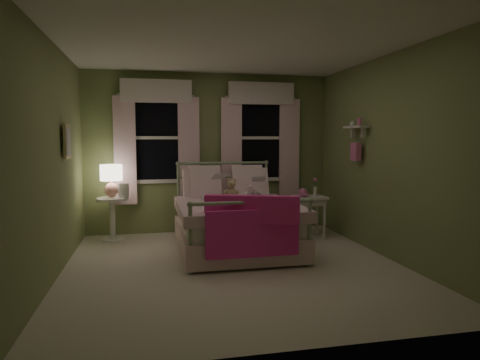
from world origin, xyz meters
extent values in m
plane|color=silver|center=(0.00, 0.00, 0.00)|extent=(4.20, 4.20, 0.00)
plane|color=white|center=(0.00, 0.00, 2.60)|extent=(4.20, 4.20, 0.00)
plane|color=#82965A|center=(0.00, 2.10, 1.30)|extent=(4.00, 0.00, 4.00)
plane|color=#82965A|center=(0.00, -2.10, 1.30)|extent=(4.00, 0.00, 4.00)
plane|color=#82965A|center=(-2.00, 0.00, 1.30)|extent=(0.00, 4.20, 4.20)
plane|color=#82965A|center=(2.00, 0.00, 1.30)|extent=(0.00, 4.20, 4.20)
cube|color=white|center=(0.17, 0.80, 0.42)|extent=(1.44, 1.94, 0.26)
cube|color=white|center=(0.17, 0.80, 0.18)|extent=(1.54, 2.02, 0.30)
cube|color=white|center=(0.17, 0.65, 0.60)|extent=(1.58, 1.75, 0.14)
cylinder|color=#9EB793|center=(-0.52, 0.80, 0.30)|extent=(0.04, 1.90, 0.04)
cylinder|color=#9EB793|center=(0.86, 0.80, 0.30)|extent=(0.04, 1.90, 0.04)
cylinder|color=#9EB793|center=(-0.54, 1.77, 0.57)|extent=(0.04, 0.04, 1.15)
cylinder|color=#9EB793|center=(0.88, 1.77, 0.57)|extent=(0.04, 0.04, 1.15)
sphere|color=#9EB793|center=(-0.54, 1.77, 1.15)|extent=(0.07, 0.07, 0.07)
sphere|color=#9EB793|center=(0.88, 1.77, 1.15)|extent=(0.07, 0.07, 0.07)
cylinder|color=#9EB793|center=(0.17, 1.77, 1.15)|extent=(1.42, 0.04, 0.04)
cylinder|color=#9EB793|center=(0.17, 1.77, 0.93)|extent=(1.38, 0.03, 0.03)
cylinder|color=#9EB793|center=(-0.54, -0.17, 0.40)|extent=(0.04, 0.04, 0.80)
cylinder|color=#9EB793|center=(0.88, -0.17, 0.40)|extent=(0.04, 0.04, 0.80)
sphere|color=#9EB793|center=(-0.54, -0.17, 0.80)|extent=(0.07, 0.07, 0.07)
sphere|color=#9EB793|center=(0.88, -0.17, 0.80)|extent=(0.07, 0.07, 0.07)
cylinder|color=#9EB793|center=(0.17, -0.17, 0.80)|extent=(1.42, 0.04, 0.04)
cube|color=white|center=(-0.21, 1.50, 0.80)|extent=(0.55, 0.32, 0.57)
cube|color=white|center=(0.55, 1.50, 0.80)|extent=(0.55, 0.32, 0.57)
cube|color=white|center=(-0.16, 1.50, 0.88)|extent=(0.48, 0.30, 0.51)
cube|color=white|center=(0.50, 1.50, 0.88)|extent=(0.48, 0.30, 0.51)
cube|color=#F12F94|center=(0.17, -0.17, 0.72)|extent=(1.07, 0.47, 0.32)
cube|color=#FD31A8|center=(0.17, -0.24, 0.45)|extent=(1.10, 0.06, 0.55)
imported|color=#F7D1DD|center=(-0.11, 1.25, 0.97)|extent=(0.32, 0.24, 0.80)
imported|color=#F7D1DD|center=(0.45, 1.25, 0.95)|extent=(0.40, 0.32, 0.75)
imported|color=beige|center=(-0.11, 1.00, 0.96)|extent=(0.21, 0.14, 0.26)
imported|color=beige|center=(0.45, 1.00, 0.92)|extent=(0.22, 0.15, 0.26)
sphere|color=tan|center=(0.17, 1.10, 0.75)|extent=(0.17, 0.17, 0.17)
sphere|color=tan|center=(0.17, 1.08, 0.89)|extent=(0.13, 0.13, 0.13)
sphere|color=tan|center=(0.12, 1.08, 0.95)|extent=(0.05, 0.05, 0.05)
sphere|color=tan|center=(0.21, 1.08, 0.95)|extent=(0.05, 0.05, 0.05)
sphere|color=tan|center=(0.09, 1.07, 0.77)|extent=(0.07, 0.07, 0.07)
sphere|color=tan|center=(0.25, 1.07, 0.77)|extent=(0.07, 0.07, 0.07)
sphere|color=#8C6B51|center=(0.17, 1.02, 0.89)|extent=(0.04, 0.04, 0.04)
cylinder|color=white|center=(-1.54, 1.72, 0.63)|extent=(0.46, 0.46, 0.04)
cylinder|color=white|center=(-1.54, 1.72, 0.32)|extent=(0.08, 0.08, 0.60)
cylinder|color=white|center=(-1.54, 1.72, 0.01)|extent=(0.34, 0.34, 0.03)
sphere|color=#DD9382|center=(-1.54, 1.72, 0.77)|extent=(0.22, 0.22, 0.22)
cylinder|color=pink|center=(-1.54, 1.72, 0.89)|extent=(0.03, 0.03, 0.13)
cylinder|color=#FFEAC6|center=(-1.54, 1.72, 1.03)|extent=(0.32, 0.32, 0.24)
imported|color=beige|center=(-1.44, 1.64, 0.66)|extent=(0.22, 0.26, 0.02)
cube|color=white|center=(1.42, 1.26, 0.63)|extent=(0.50, 0.40, 0.04)
cube|color=white|center=(1.42, 1.26, 0.56)|extent=(0.44, 0.34, 0.08)
cylinder|color=white|center=(1.22, 1.11, 0.31)|extent=(0.04, 0.04, 0.60)
cylinder|color=white|center=(1.62, 1.11, 0.31)|extent=(0.04, 0.04, 0.60)
cylinder|color=white|center=(1.22, 1.41, 0.31)|extent=(0.04, 0.04, 0.60)
cylinder|color=white|center=(1.62, 1.41, 0.31)|extent=(0.04, 0.04, 0.60)
sphere|color=pink|center=(1.32, 1.26, 0.71)|extent=(0.14, 0.14, 0.14)
cube|color=pink|center=(1.32, 1.17, 0.69)|extent=(0.10, 0.05, 0.04)
cylinder|color=white|center=(1.54, 1.31, 0.72)|extent=(0.05, 0.05, 0.14)
cylinder|color=#4C7F3F|center=(1.54, 1.31, 0.83)|extent=(0.01, 0.01, 0.12)
sphere|color=pink|center=(1.54, 1.31, 0.90)|extent=(0.06, 0.06, 0.06)
cube|color=black|center=(-0.85, 2.08, 1.55)|extent=(0.76, 0.02, 1.35)
cube|color=white|center=(-0.85, 2.06, 2.25)|extent=(0.84, 0.05, 0.06)
cube|color=white|center=(-0.85, 2.06, 0.85)|extent=(0.84, 0.05, 0.06)
cube|color=white|center=(-1.25, 2.06, 1.55)|extent=(0.06, 0.05, 1.40)
cube|color=white|center=(-0.45, 2.06, 1.55)|extent=(0.06, 0.05, 1.40)
cube|color=white|center=(-0.85, 2.06, 1.55)|extent=(0.76, 0.04, 0.05)
cube|color=white|center=(-1.35, 2.02, 1.35)|extent=(0.34, 0.06, 1.70)
cube|color=white|center=(-0.35, 2.02, 1.35)|extent=(0.34, 0.06, 1.70)
cube|color=white|center=(-0.85, 2.00, 2.28)|extent=(1.10, 0.08, 0.36)
cylinder|color=white|center=(-0.85, 2.04, 2.22)|extent=(1.20, 0.03, 0.03)
cube|color=black|center=(0.85, 2.08, 1.55)|extent=(0.76, 0.02, 1.35)
cube|color=white|center=(0.85, 2.06, 2.25)|extent=(0.84, 0.05, 0.06)
cube|color=white|center=(0.85, 2.06, 0.85)|extent=(0.84, 0.05, 0.06)
cube|color=white|center=(0.45, 2.06, 1.55)|extent=(0.06, 0.05, 1.40)
cube|color=white|center=(1.25, 2.06, 1.55)|extent=(0.06, 0.05, 1.40)
cube|color=white|center=(0.85, 2.06, 1.55)|extent=(0.76, 0.04, 0.05)
cube|color=white|center=(0.35, 2.02, 1.35)|extent=(0.34, 0.06, 1.70)
cube|color=white|center=(1.35, 2.02, 1.35)|extent=(0.34, 0.06, 1.70)
cube|color=white|center=(0.85, 2.00, 2.28)|extent=(1.10, 0.08, 0.36)
cylinder|color=white|center=(0.85, 2.04, 2.22)|extent=(1.20, 0.03, 0.03)
cube|color=white|center=(1.89, 0.70, 1.70)|extent=(0.15, 0.50, 0.03)
cube|color=white|center=(1.93, 0.55, 1.62)|extent=(0.06, 0.03, 0.14)
cube|color=white|center=(1.93, 0.85, 1.62)|extent=(0.06, 0.03, 0.14)
cylinder|color=pink|center=(1.89, 0.60, 1.77)|extent=(0.06, 0.06, 0.10)
sphere|color=white|center=(1.89, 0.80, 1.75)|extent=(0.08, 0.08, 0.08)
cube|color=pink|center=(1.90, 0.70, 1.35)|extent=(0.08, 0.18, 0.26)
cube|color=beige|center=(-1.95, 0.60, 1.50)|extent=(0.03, 0.32, 0.42)
cube|color=silver|center=(-1.94, 0.60, 1.50)|extent=(0.01, 0.25, 0.34)
camera|label=1|loc=(-0.98, -4.91, 1.53)|focal=32.00mm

